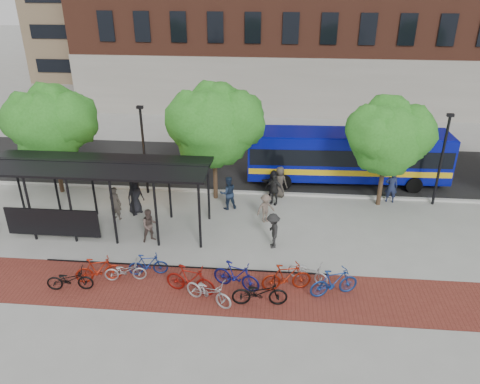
# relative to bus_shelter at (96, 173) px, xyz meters

# --- Properties ---
(ground) EXTENTS (160.00, 160.00, 0.00)m
(ground) POSITION_rel_bus_shelter_xyz_m (8.13, 0.48, -3.00)
(ground) COLOR #9E9E99
(ground) RESTS_ON ground
(asphalt_street) EXTENTS (160.00, 8.00, 0.01)m
(asphalt_street) POSITION_rel_bus_shelter_xyz_m (8.13, 8.48, -2.99)
(asphalt_street) COLOR black
(asphalt_street) RESTS_ON ground
(curb) EXTENTS (160.00, 0.25, 0.12)m
(curb) POSITION_rel_bus_shelter_xyz_m (8.13, 4.48, -2.94)
(curb) COLOR #B7B7B2
(curb) RESTS_ON ground
(brick_strip) EXTENTS (24.00, 3.00, 0.01)m
(brick_strip) POSITION_rel_bus_shelter_xyz_m (6.13, -4.52, -3.00)
(brick_strip) COLOR maroon
(brick_strip) RESTS_ON ground
(bike_rack_rail) EXTENTS (12.00, 0.05, 0.95)m
(bike_rack_rail) POSITION_rel_bus_shelter_xyz_m (4.83, -3.62, -3.00)
(bike_rack_rail) COLOR black
(bike_rack_rail) RESTS_ON ground
(bus_shelter) EXTENTS (10.60, 3.07, 3.60)m
(bus_shelter) POSITION_rel_bus_shelter_xyz_m (0.00, 0.00, 0.00)
(bus_shelter) COLOR black
(bus_shelter) RESTS_ON ground
(tree_a) EXTENTS (4.90, 4.00, 6.18)m
(tree_a) POSITION_rel_bus_shelter_xyz_m (-3.77, 3.83, 1.24)
(tree_a) COLOR #382619
(tree_a) RESTS_ON ground
(tree_b) EXTENTS (5.15, 4.20, 6.47)m
(tree_b) POSITION_rel_bus_shelter_xyz_m (5.23, 3.83, 1.46)
(tree_b) COLOR #382619
(tree_b) RESTS_ON ground
(tree_c) EXTENTS (4.66, 3.80, 5.92)m
(tree_c) POSITION_rel_bus_shelter_xyz_m (14.22, 3.83, 1.06)
(tree_c) COLOR #382619
(tree_c) RESTS_ON ground
(lamp_post_left) EXTENTS (0.35, 0.20, 5.12)m
(lamp_post_left) POSITION_rel_bus_shelter_xyz_m (1.13, 4.08, -0.25)
(lamp_post_left) COLOR black
(lamp_post_left) RESTS_ON ground
(lamp_post_right) EXTENTS (0.35, 0.20, 5.12)m
(lamp_post_right) POSITION_rel_bus_shelter_xyz_m (17.13, 4.08, -0.25)
(lamp_post_right) COLOR black
(lamp_post_right) RESTS_ON ground
(bus) EXTENTS (11.76, 3.08, 3.15)m
(bus) POSITION_rel_bus_shelter_xyz_m (12.62, 6.60, -1.19)
(bus) COLOR #070E8A
(bus) RESTS_ON ground
(bike_0) EXTENTS (1.93, 0.88, 0.98)m
(bike_0) POSITION_rel_bus_shelter_xyz_m (0.40, -4.95, -2.51)
(bike_0) COLOR black
(bike_0) RESTS_ON ground
(bike_1) EXTENTS (1.97, 1.06, 1.14)m
(bike_1) POSITION_rel_bus_shelter_xyz_m (1.37, -4.30, -2.43)
(bike_1) COLOR #9D1F0E
(bike_1) RESTS_ON ground
(bike_2) EXTENTS (1.81, 0.87, 0.91)m
(bike_2) POSITION_rel_bus_shelter_xyz_m (2.43, -4.12, -2.54)
(bike_2) COLOR #A1A1A3
(bike_2) RESTS_ON ground
(bike_3) EXTENTS (1.74, 0.77, 1.01)m
(bike_3) POSITION_rel_bus_shelter_xyz_m (3.28, -3.67, -2.49)
(bike_3) COLOR navy
(bike_3) RESTS_ON ground
(bike_5) EXTENTS (2.17, 1.03, 1.26)m
(bike_5) POSITION_rel_bus_shelter_xyz_m (5.28, -4.70, -2.37)
(bike_5) COLOR maroon
(bike_5) RESTS_ON ground
(bike_6) EXTENTS (2.18, 1.52, 1.08)m
(bike_6) POSITION_rel_bus_shelter_xyz_m (6.10, -5.26, -2.46)
(bike_6) COLOR #A3A3A6
(bike_6) RESTS_ON ground
(bike_7) EXTENTS (2.11, 1.19, 1.22)m
(bike_7) POSITION_rel_bus_shelter_xyz_m (7.08, -4.26, -2.39)
(bike_7) COLOR navy
(bike_7) RESTS_ON ground
(bike_8) EXTENTS (2.20, 0.91, 1.13)m
(bike_8) POSITION_rel_bus_shelter_xyz_m (8.07, -5.18, -2.43)
(bike_8) COLOR black
(bike_8) RESTS_ON ground
(bike_9) EXTENTS (2.12, 1.01, 1.23)m
(bike_9) POSITION_rel_bus_shelter_xyz_m (9.10, -4.17, -2.39)
(bike_9) COLOR maroon
(bike_9) RESTS_ON ground
(bike_10) EXTENTS (1.86, 1.28, 0.93)m
(bike_10) POSITION_rel_bus_shelter_xyz_m (9.99, -3.51, -2.53)
(bike_10) COLOR #BABABD
(bike_10) RESTS_ON ground
(bike_11) EXTENTS (2.10, 1.21, 1.22)m
(bike_11) POSITION_rel_bus_shelter_xyz_m (10.97, -4.34, -2.39)
(bike_11) COLOR navy
(bike_11) RESTS_ON ground
(pedestrian_0) EXTENTS (1.07, 1.11, 1.92)m
(pedestrian_0) POSITION_rel_bus_shelter_xyz_m (1.17, 1.68, -2.04)
(pedestrian_0) COLOR black
(pedestrian_0) RESTS_ON ground
(pedestrian_1) EXTENTS (0.75, 0.60, 1.81)m
(pedestrian_1) POSITION_rel_bus_shelter_xyz_m (0.37, 0.93, -2.10)
(pedestrian_1) COLOR #3E3832
(pedestrian_1) RESTS_ON ground
(pedestrian_2) EXTENTS (1.11, 1.00, 1.87)m
(pedestrian_2) POSITION_rel_bus_shelter_xyz_m (5.97, 2.57, -2.07)
(pedestrian_2) COLOR #1B2940
(pedestrian_2) RESTS_ON ground
(pedestrian_3) EXTENTS (1.13, 1.00, 1.52)m
(pedestrian_3) POSITION_rel_bus_shelter_xyz_m (8.04, 1.32, -2.24)
(pedestrian_3) COLOR brown
(pedestrian_3) RESTS_ON ground
(pedestrian_4) EXTENTS (1.11, 0.78, 1.74)m
(pedestrian_4) POSITION_rel_bus_shelter_xyz_m (8.41, 3.33, -2.13)
(pedestrian_4) COLOR #252525
(pedestrian_4) RESTS_ON ground
(pedestrian_5) EXTENTS (1.50, 0.65, 1.57)m
(pedestrian_5) POSITION_rel_bus_shelter_xyz_m (8.35, 4.28, -2.21)
(pedestrian_5) COLOR black
(pedestrian_5) RESTS_ON ground
(pedestrian_6) EXTENTS (1.05, 0.92, 1.81)m
(pedestrian_6) POSITION_rel_bus_shelter_xyz_m (8.71, 4.28, -2.10)
(pedestrian_6) COLOR #3D3730
(pedestrian_6) RESTS_ON ground
(pedestrian_7) EXTENTS (0.70, 0.49, 1.85)m
(pedestrian_7) POSITION_rel_bus_shelter_xyz_m (14.81, 4.15, -2.07)
(pedestrian_7) COLOR #1C2342
(pedestrian_7) RESTS_ON ground
(pedestrian_8) EXTENTS (1.02, 0.95, 1.67)m
(pedestrian_8) POSITION_rel_bus_shelter_xyz_m (2.68, -1.02, -2.16)
(pedestrian_8) COLOR #4F403A
(pedestrian_8) RESTS_ON ground
(pedestrian_9) EXTENTS (0.80, 1.20, 1.72)m
(pedestrian_9) POSITION_rel_bus_shelter_xyz_m (8.46, -1.02, -2.14)
(pedestrian_9) COLOR black
(pedestrian_9) RESTS_ON ground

